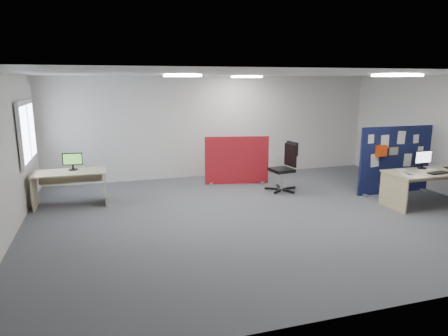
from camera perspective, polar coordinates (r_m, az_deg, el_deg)
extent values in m
plane|color=#515459|center=(7.97, 5.85, -6.58)|extent=(9.00, 9.00, 0.00)
cube|color=white|center=(7.54, 6.31, 13.22)|extent=(9.00, 7.00, 0.02)
cube|color=silver|center=(10.91, -1.16, 5.91)|extent=(9.00, 0.02, 2.70)
cube|color=silver|center=(4.70, 23.00, -3.82)|extent=(9.00, 0.02, 2.70)
cube|color=silver|center=(7.20, -29.04, 0.98)|extent=(0.02, 7.00, 2.70)
cube|color=white|center=(9.11, -26.31, 4.61)|extent=(0.06, 1.70, 1.30)
cube|color=white|center=(9.11, -26.19, 4.62)|extent=(0.02, 1.50, 1.10)
cube|color=white|center=(7.74, 23.46, 12.05)|extent=(0.60, 0.60, 0.04)
cube|color=white|center=(7.57, -6.02, 13.00)|extent=(0.60, 0.60, 0.04)
cube|color=white|center=(10.05, 3.23, 12.88)|extent=(0.60, 0.60, 0.04)
cube|color=#101D3C|center=(10.05, 23.27, 1.06)|extent=(1.90, 0.06, 1.56)
cube|color=#AAACB0|center=(9.73, 19.28, -3.59)|extent=(0.08, 0.30, 0.04)
cube|color=#AAACB0|center=(10.73, 26.19, -2.71)|extent=(0.08, 0.30, 0.04)
cube|color=white|center=(9.48, 20.27, 3.91)|extent=(0.15, 0.01, 0.20)
cube|color=white|center=(9.72, 22.01, 3.52)|extent=(0.21, 0.01, 0.30)
cube|color=white|center=(9.99, 24.01, 3.99)|extent=(0.21, 0.01, 0.30)
cube|color=white|center=(10.28, 25.75, 3.77)|extent=(0.15, 0.01, 0.20)
cube|color=white|center=(9.65, 20.74, 1.02)|extent=(0.21, 0.01, 0.30)
cube|color=white|center=(10.23, 24.74, 1.05)|extent=(0.21, 0.01, 0.30)
cube|color=white|center=(10.43, 26.26, 2.23)|extent=(0.15, 0.01, 0.20)
cube|color=gold|center=(9.92, 23.06, 2.22)|extent=(0.24, 0.01, 0.18)
cube|color=#E33D0E|center=(9.65, 21.54, 2.31)|extent=(0.25, 0.10, 0.25)
cube|color=#D1B886|center=(9.40, 27.62, -0.49)|extent=(1.95, 0.87, 0.03)
cube|color=#D1B886|center=(8.86, 23.01, -3.21)|extent=(0.03, 0.80, 0.70)
cube|color=#D1B886|center=(9.72, 25.88, -0.94)|extent=(1.76, 0.02, 0.30)
cylinder|color=black|center=(9.58, 26.42, 0.00)|extent=(0.18, 0.18, 0.02)
cube|color=black|center=(9.57, 26.45, 0.33)|extent=(0.04, 0.03, 0.09)
cube|color=black|center=(9.54, 26.55, 1.41)|extent=(0.44, 0.04, 0.28)
cube|color=white|center=(9.52, 26.64, 1.39)|extent=(0.40, 0.01, 0.24)
cube|color=black|center=(9.24, 28.29, -0.59)|extent=(0.47, 0.23, 0.02)
cube|color=#A01417|center=(10.09, 1.85, 1.10)|extent=(1.59, 0.38, 1.21)
cube|color=#AAACB0|center=(10.03, -1.74, -2.40)|extent=(0.08, 0.30, 0.04)
cube|color=#AAACB0|center=(10.45, 5.25, -1.85)|extent=(0.08, 0.30, 0.04)
cube|color=#D1B886|center=(8.89, -21.23, -0.58)|extent=(1.45, 0.73, 0.03)
cube|color=#D1B886|center=(9.06, -25.44, -3.10)|extent=(0.03, 0.67, 0.70)
cube|color=#D1B886|center=(8.95, -16.61, -2.58)|extent=(0.03, 0.67, 0.70)
cube|color=#D1B886|center=(9.25, -21.02, -1.13)|extent=(1.31, 0.02, 0.30)
cylinder|color=black|center=(9.00, -20.74, -0.22)|extent=(0.18, 0.18, 0.02)
cube|color=black|center=(8.99, -20.76, 0.13)|extent=(0.04, 0.03, 0.09)
cube|color=black|center=(8.96, -20.85, 1.21)|extent=(0.41, 0.07, 0.26)
cube|color=#4A8F2F|center=(8.94, -20.86, 1.19)|extent=(0.36, 0.04, 0.22)
cube|color=black|center=(9.77, 9.31, -2.83)|extent=(0.32, 0.09, 0.04)
cube|color=black|center=(9.87, 7.81, -2.63)|extent=(0.11, 0.32, 0.04)
cube|color=black|center=(9.67, 6.76, -2.92)|extent=(0.31, 0.20, 0.04)
cube|color=black|center=(9.44, 7.62, -3.32)|extent=(0.27, 0.26, 0.04)
cube|color=black|center=(9.51, 9.23, -3.26)|extent=(0.18, 0.31, 0.04)
cylinder|color=#AAACB0|center=(9.59, 8.19, -1.70)|extent=(0.06, 0.06, 0.45)
cube|color=black|center=(9.54, 8.23, -0.28)|extent=(0.55, 0.55, 0.07)
cube|color=black|center=(9.60, 9.48, 1.83)|extent=(0.11, 0.45, 0.53)
cube|color=black|center=(9.59, 9.72, 2.79)|extent=(0.11, 0.41, 0.32)
cube|color=white|center=(8.94, 24.98, -0.72)|extent=(0.23, 0.32, 0.00)
cube|color=white|center=(9.15, 24.34, -0.38)|extent=(0.27, 0.34, 0.00)
cube|color=white|center=(8.76, 25.00, -0.98)|extent=(0.22, 0.30, 0.00)
cube|color=white|center=(9.70, 27.12, 0.02)|extent=(0.23, 0.31, 0.00)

